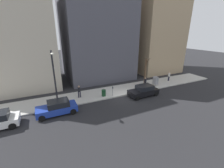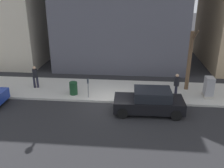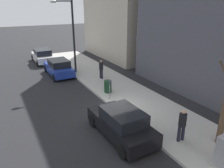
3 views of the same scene
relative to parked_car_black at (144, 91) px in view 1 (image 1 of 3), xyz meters
The scene contains 15 objects.
ground_plane 2.74m from the parked_car_black, 66.57° to the left, with size 120.00×120.00×0.00m, color #232326.
sidewalk 3.95m from the parked_car_black, 38.49° to the left, with size 4.00×36.00×0.15m, color #B2AFA8.
parked_car_black is the anchor object (origin of this frame).
parked_car_blue 11.41m from the parked_car_black, 89.78° to the left, with size 1.94×4.21×1.52m.
parking_meter 4.33m from the parked_car_black, 69.69° to the left, with size 0.14×0.10×1.35m.
utility_box 4.73m from the parked_car_black, 60.15° to the right, with size 0.83×0.61×1.43m.
streetlamp 11.73m from the parked_car_black, 83.20° to the left, with size 1.97×0.32×6.50m.
bare_tree 4.92m from the parked_car_black, 38.51° to the right, with size 0.95×0.43×4.47m.
trash_bin 5.55m from the parked_car_black, 69.40° to the left, with size 0.56×0.56×0.90m, color #14381E.
pedestrian_near_meter 8.47m from the parked_car_black, 67.88° to the right, with size 0.36×0.38×1.66m.
pedestrian_midblock 2.91m from the parked_car_black, 40.90° to the right, with size 0.40×0.36×1.66m.
pedestrian_far_corner 8.79m from the parked_car_black, 70.60° to the left, with size 0.36×0.40×1.66m.
office_tower_left 18.74m from the parked_car_black, 43.07° to the right, with size 9.51×9.51×22.61m, color tan.
office_block_center 14.98m from the parked_car_black, 11.11° to the left, with size 11.70×11.70×17.57m, color #4C4C56.
office_tower_right 20.76m from the parked_car_black, 52.06° to the left, with size 10.95×10.95×15.35m, color #BCB29E.
Camera 1 is at (-16.56, 9.77, 8.56)m, focal length 24.00 mm.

